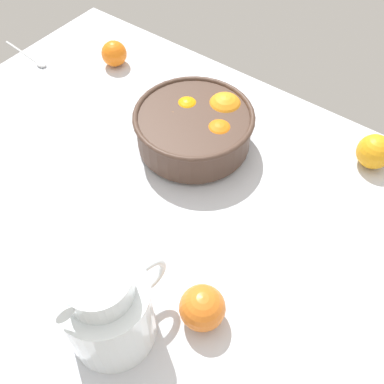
% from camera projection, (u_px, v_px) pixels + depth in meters
% --- Properties ---
extents(ground_plane, '(1.41, 0.94, 0.03)m').
position_uv_depth(ground_plane, '(184.00, 229.00, 0.90)').
color(ground_plane, silver).
extents(fruit_bowl, '(0.26, 0.26, 0.10)m').
position_uv_depth(fruit_bowl, '(196.00, 128.00, 0.98)').
color(fruit_bowl, '#473328').
rests_on(fruit_bowl, ground_plane).
extents(juice_pitcher, '(0.14, 0.19, 0.20)m').
position_uv_depth(juice_pitcher, '(109.00, 312.00, 0.70)').
color(juice_pitcher, white).
rests_on(juice_pitcher, ground_plane).
extents(loose_orange_0, '(0.07, 0.07, 0.07)m').
position_uv_depth(loose_orange_0, '(374.00, 152.00, 0.96)').
color(loose_orange_0, orange).
rests_on(loose_orange_0, ground_plane).
extents(loose_orange_1, '(0.07, 0.07, 0.07)m').
position_uv_depth(loose_orange_1, '(114.00, 54.00, 1.18)').
color(loose_orange_1, orange).
rests_on(loose_orange_1, ground_plane).
extents(loose_orange_3, '(0.08, 0.08, 0.08)m').
position_uv_depth(loose_orange_3, '(202.00, 308.00, 0.74)').
color(loose_orange_3, orange).
rests_on(loose_orange_3, ground_plane).
extents(spoon, '(0.18, 0.03, 0.01)m').
position_uv_depth(spoon, '(31.00, 58.00, 1.21)').
color(spoon, silver).
rests_on(spoon, ground_plane).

